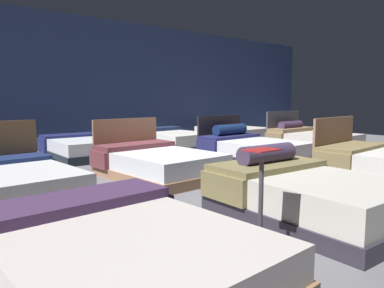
{
  "coord_description": "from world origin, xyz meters",
  "views": [
    {
      "loc": [
        -4.72,
        -4.84,
        1.33
      ],
      "look_at": [
        -0.3,
        0.43,
        0.48
      ],
      "focal_mm": 34.78,
      "sensor_mm": 36.0,
      "label": 1
    }
  ],
  "objects_px": {
    "bed_5": "(157,163)",
    "price_sign": "(260,216)",
    "bed_1": "(306,195)",
    "bed_10": "(172,140)",
    "bed_6": "(252,150)",
    "bed_9": "(85,148)",
    "bed_4": "(8,184)",
    "bed_0": "(117,259)",
    "bed_11": "(233,134)",
    "bed_7": "(312,141)"
  },
  "relations": [
    {
      "from": "bed_5",
      "to": "price_sign",
      "type": "xyz_separation_m",
      "value": [
        -1.16,
        -3.19,
        0.11
      ]
    },
    {
      "from": "bed_1",
      "to": "bed_10",
      "type": "relative_size",
      "value": 1.07
    },
    {
      "from": "bed_1",
      "to": "bed_6",
      "type": "distance_m",
      "value": 3.72
    },
    {
      "from": "bed_9",
      "to": "bed_1",
      "type": "bearing_deg",
      "value": -87.59
    },
    {
      "from": "bed_4",
      "to": "bed_5",
      "type": "xyz_separation_m",
      "value": [
        2.34,
        0.02,
        0.01
      ]
    },
    {
      "from": "bed_1",
      "to": "bed_9",
      "type": "bearing_deg",
      "value": 93.8
    },
    {
      "from": "bed_0",
      "to": "bed_11",
      "type": "distance_m",
      "value": 9.16
    },
    {
      "from": "bed_6",
      "to": "bed_10",
      "type": "distance_m",
      "value": 2.8
    },
    {
      "from": "bed_0",
      "to": "price_sign",
      "type": "xyz_separation_m",
      "value": [
        1.21,
        -0.24,
        0.11
      ]
    },
    {
      "from": "bed_10",
      "to": "bed_6",
      "type": "bearing_deg",
      "value": -92.13
    },
    {
      "from": "bed_1",
      "to": "bed_10",
      "type": "distance_m",
      "value": 6.14
    },
    {
      "from": "bed_5",
      "to": "bed_6",
      "type": "relative_size",
      "value": 0.99
    },
    {
      "from": "bed_9",
      "to": "bed_10",
      "type": "distance_m",
      "value": 2.46
    },
    {
      "from": "bed_4",
      "to": "bed_6",
      "type": "distance_m",
      "value": 4.75
    },
    {
      "from": "bed_5",
      "to": "bed_1",
      "type": "bearing_deg",
      "value": -92.18
    },
    {
      "from": "bed_0",
      "to": "bed_4",
      "type": "bearing_deg",
      "value": 87.71
    },
    {
      "from": "bed_5",
      "to": "bed_10",
      "type": "height_order",
      "value": "bed_5"
    },
    {
      "from": "bed_1",
      "to": "price_sign",
      "type": "distance_m",
      "value": 1.21
    },
    {
      "from": "bed_1",
      "to": "bed_9",
      "type": "distance_m",
      "value": 5.64
    },
    {
      "from": "bed_0",
      "to": "bed_5",
      "type": "relative_size",
      "value": 0.98
    },
    {
      "from": "bed_1",
      "to": "bed_4",
      "type": "distance_m",
      "value": 3.69
    },
    {
      "from": "bed_0",
      "to": "bed_5",
      "type": "xyz_separation_m",
      "value": [
        2.37,
        2.96,
        -0.0
      ]
    },
    {
      "from": "bed_5",
      "to": "bed_6",
      "type": "bearing_deg",
      "value": -2.92
    },
    {
      "from": "bed_9",
      "to": "bed_5",
      "type": "bearing_deg",
      "value": -87.15
    },
    {
      "from": "bed_5",
      "to": "bed_6",
      "type": "height_order",
      "value": "bed_5"
    },
    {
      "from": "bed_6",
      "to": "bed_5",
      "type": "bearing_deg",
      "value": 177.74
    },
    {
      "from": "bed_9",
      "to": "bed_10",
      "type": "relative_size",
      "value": 1.0
    },
    {
      "from": "bed_6",
      "to": "price_sign",
      "type": "height_order",
      "value": "bed_6"
    },
    {
      "from": "bed_9",
      "to": "bed_7",
      "type": "bearing_deg",
      "value": -28.7
    },
    {
      "from": "bed_7",
      "to": "bed_9",
      "type": "height_order",
      "value": "bed_7"
    },
    {
      "from": "bed_11",
      "to": "bed_7",
      "type": "bearing_deg",
      "value": -93.88
    },
    {
      "from": "bed_6",
      "to": "bed_10",
      "type": "height_order",
      "value": "bed_6"
    },
    {
      "from": "price_sign",
      "to": "bed_5",
      "type": "bearing_deg",
      "value": 70.01
    },
    {
      "from": "bed_0",
      "to": "bed_1",
      "type": "height_order",
      "value": "bed_1"
    },
    {
      "from": "bed_0",
      "to": "bed_4",
      "type": "relative_size",
      "value": 1.03
    },
    {
      "from": "bed_5",
      "to": "bed_7",
      "type": "height_order",
      "value": "bed_7"
    },
    {
      "from": "bed_7",
      "to": "bed_1",
      "type": "bearing_deg",
      "value": -148.97
    },
    {
      "from": "bed_1",
      "to": "bed_6",
      "type": "xyz_separation_m",
      "value": [
        2.4,
        2.84,
        -0.01
      ]
    },
    {
      "from": "bed_9",
      "to": "bed_6",
      "type": "bearing_deg",
      "value": -46.85
    },
    {
      "from": "bed_5",
      "to": "price_sign",
      "type": "height_order",
      "value": "bed_5"
    },
    {
      "from": "price_sign",
      "to": "bed_11",
      "type": "bearing_deg",
      "value": 45.32
    },
    {
      "from": "bed_5",
      "to": "bed_9",
      "type": "relative_size",
      "value": 1.08
    },
    {
      "from": "bed_11",
      "to": "price_sign",
      "type": "height_order",
      "value": "price_sign"
    },
    {
      "from": "bed_1",
      "to": "bed_11",
      "type": "distance_m",
      "value": 7.4
    },
    {
      "from": "bed_0",
      "to": "bed_7",
      "type": "distance_m",
      "value": 7.61
    },
    {
      "from": "bed_1",
      "to": "bed_4",
      "type": "relative_size",
      "value": 1.04
    },
    {
      "from": "bed_0",
      "to": "bed_6",
      "type": "relative_size",
      "value": 0.97
    },
    {
      "from": "bed_5",
      "to": "bed_7",
      "type": "xyz_separation_m",
      "value": [
        4.65,
        -0.02,
        0.03
      ]
    },
    {
      "from": "bed_0",
      "to": "bed_5",
      "type": "distance_m",
      "value": 3.79
    },
    {
      "from": "bed_5",
      "to": "bed_11",
      "type": "relative_size",
      "value": 1.0
    }
  ]
}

